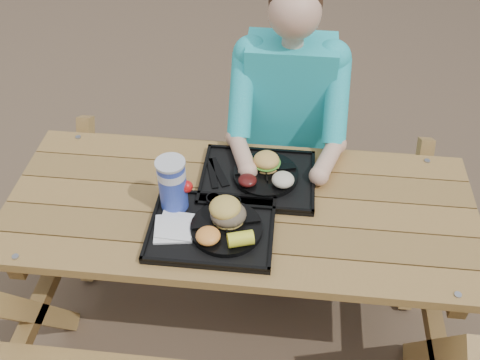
# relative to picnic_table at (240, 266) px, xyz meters

# --- Properties ---
(ground) EXTENTS (60.00, 60.00, 0.00)m
(ground) POSITION_rel_picnic_table_xyz_m (0.00, 0.00, -0.38)
(ground) COLOR #999999
(ground) RESTS_ON ground
(picnic_table) EXTENTS (1.80, 1.49, 0.75)m
(picnic_table) POSITION_rel_picnic_table_xyz_m (0.00, 0.00, 0.00)
(picnic_table) COLOR #999999
(picnic_table) RESTS_ON ground
(tray_near) EXTENTS (0.45, 0.35, 0.02)m
(tray_near) POSITION_rel_picnic_table_xyz_m (-0.09, -0.14, 0.39)
(tray_near) COLOR black
(tray_near) RESTS_ON picnic_table
(tray_far) EXTENTS (0.45, 0.35, 0.02)m
(tray_far) POSITION_rel_picnic_table_xyz_m (0.06, 0.14, 0.39)
(tray_far) COLOR black
(tray_far) RESTS_ON picnic_table
(plate_near) EXTENTS (0.26, 0.26, 0.02)m
(plate_near) POSITION_rel_picnic_table_xyz_m (-0.03, -0.15, 0.41)
(plate_near) COLOR black
(plate_near) RESTS_ON tray_near
(plate_far) EXTENTS (0.26, 0.26, 0.02)m
(plate_far) POSITION_rel_picnic_table_xyz_m (0.09, 0.15, 0.41)
(plate_far) COLOR black
(plate_far) RESTS_ON tray_far
(napkin_stack) EXTENTS (0.16, 0.16, 0.02)m
(napkin_stack) POSITION_rel_picnic_table_xyz_m (-0.22, -0.17, 0.40)
(napkin_stack) COLOR white
(napkin_stack) RESTS_ON tray_near
(soda_cup) EXTENTS (0.10, 0.10, 0.21)m
(soda_cup) POSITION_rel_picnic_table_xyz_m (-0.24, -0.05, 0.50)
(soda_cup) COLOR #162FAA
(soda_cup) RESTS_ON tray_near
(condiment_bbq) EXTENTS (0.06, 0.06, 0.03)m
(condiment_bbq) POSITION_rel_picnic_table_xyz_m (-0.10, -0.02, 0.41)
(condiment_bbq) COLOR black
(condiment_bbq) RESTS_ON tray_near
(condiment_mustard) EXTENTS (0.05, 0.05, 0.03)m
(condiment_mustard) POSITION_rel_picnic_table_xyz_m (-0.02, -0.03, 0.41)
(condiment_mustard) COLOR gold
(condiment_mustard) RESTS_ON tray_near
(sandwich) EXTENTS (0.12, 0.12, 0.13)m
(sandwich) POSITION_rel_picnic_table_xyz_m (-0.03, -0.11, 0.48)
(sandwich) COLOR gold
(sandwich) RESTS_ON plate_near
(mac_cheese) EXTENTS (0.09, 0.09, 0.04)m
(mac_cheese) POSITION_rel_picnic_table_xyz_m (-0.09, -0.22, 0.44)
(mac_cheese) COLOR #FFA443
(mac_cheese) RESTS_ON plate_near
(corn_cob) EXTENTS (0.11, 0.11, 0.05)m
(corn_cob) POSITION_rel_picnic_table_xyz_m (0.03, -0.23, 0.44)
(corn_cob) COLOR #F6F433
(corn_cob) RESTS_ON plate_near
(cutlery_far) EXTENTS (0.11, 0.17, 0.01)m
(cutlery_far) POSITION_rel_picnic_table_xyz_m (-0.10, 0.15, 0.40)
(cutlery_far) COLOR black
(cutlery_far) RESTS_ON tray_far
(burger) EXTENTS (0.11, 0.11, 0.09)m
(burger) POSITION_rel_picnic_table_xyz_m (0.09, 0.19, 0.46)
(burger) COLOR gold
(burger) RESTS_ON plate_far
(baked_beans) EXTENTS (0.07, 0.07, 0.03)m
(baked_beans) POSITION_rel_picnic_table_xyz_m (0.02, 0.08, 0.43)
(baked_beans) COLOR #480F0E
(baked_beans) RESTS_ON plate_far
(potato_salad) EXTENTS (0.09, 0.09, 0.05)m
(potato_salad) POSITION_rel_picnic_table_xyz_m (0.16, 0.09, 0.44)
(potato_salad) COLOR beige
(potato_salad) RESTS_ON plate_far
(diner) EXTENTS (0.48, 0.84, 1.28)m
(diner) POSITION_rel_picnic_table_xyz_m (0.16, 0.57, 0.27)
(diner) COLOR #17A59D
(diner) RESTS_ON ground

